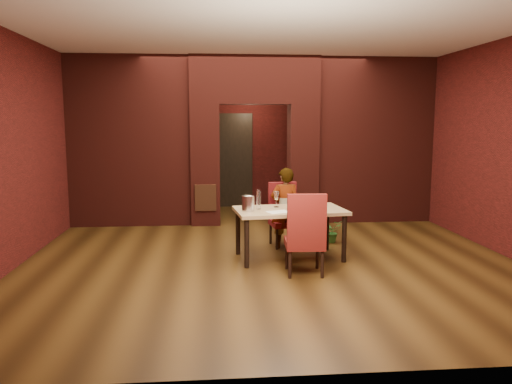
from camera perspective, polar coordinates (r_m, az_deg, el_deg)
floor at (r=7.93m, az=1.02°, el=-6.39°), size 8.00×8.00×0.00m
ceiling at (r=7.77m, az=1.08°, el=17.11°), size 7.00×8.00×0.04m
wall_back at (r=11.67m, az=-1.00°, el=6.22°), size 7.00×0.04×3.20m
wall_front at (r=3.74m, az=7.44°, el=2.15°), size 7.00×0.04×3.20m
wall_left at (r=8.11m, az=-24.47°, el=4.67°), size 0.04×8.00×3.20m
wall_right at (r=8.77m, az=24.53°, el=4.87°), size 0.04×8.00×3.20m
pillar_left at (r=9.67m, az=-5.81°, el=3.12°), size 0.55×0.55×2.30m
pillar_right at (r=9.83m, az=5.35°, el=3.20°), size 0.55×0.55×2.30m
lintel at (r=9.70m, az=-0.19°, el=12.64°), size 2.45×0.55×0.90m
wing_wall_left at (r=9.77m, az=-14.20°, el=5.61°), size 2.28×0.35×3.20m
wing_wall_right at (r=10.15m, az=13.30°, el=5.72°), size 2.28×0.35×3.20m
vent_panel at (r=9.45m, az=-5.78°, el=-0.66°), size 0.40×0.03×0.50m
rear_door at (r=11.62m, az=-2.95°, el=3.49°), size 0.90×0.08×2.10m
rear_door_frame at (r=11.58m, az=-2.94°, el=3.47°), size 1.02×0.04×2.22m
dining_table at (r=7.28m, az=3.86°, el=-4.77°), size 1.64×1.05×0.73m
chair_far at (r=7.95m, az=3.39°, el=-2.63°), size 0.52×0.52×1.01m
chair_near at (r=6.53m, az=5.56°, el=-4.68°), size 0.52×0.52×1.08m
person_seated at (r=7.82m, az=3.34°, el=-1.85°), size 0.49×0.34×1.27m
wine_glass_a at (r=7.32m, az=2.34°, el=-0.85°), size 0.09×0.09×0.23m
wine_glass_b at (r=7.23m, az=4.11°, el=-1.13°), size 0.08×0.08×0.19m
wine_glass_c at (r=7.18m, az=5.46°, el=-1.11°), size 0.09×0.09×0.22m
tasting_sheet at (r=6.95m, az=2.55°, el=-2.29°), size 0.36×0.31×0.00m
wine_bucket at (r=7.00m, az=-0.90°, el=-1.32°), size 0.18×0.18×0.22m
water_bottle at (r=7.16m, az=0.30°, el=-0.86°), size 0.06×0.06×0.28m
potted_plant at (r=8.33m, az=8.61°, el=-4.46°), size 0.41×0.39×0.37m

